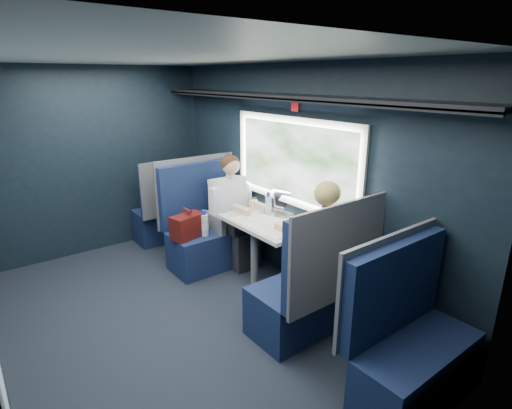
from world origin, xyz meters
TOP-DOWN VIEW (x-y plane):
  - ground at (0.00, 0.00)m, footprint 2.80×4.20m
  - room_shell at (0.02, 0.00)m, footprint 3.00×4.40m
  - table at (1.03, 0.00)m, footprint 0.62×1.00m
  - seat_bay_near at (0.83, 0.87)m, footprint 1.06×0.62m
  - seat_bay_far at (0.85, -0.87)m, footprint 1.04×0.62m
  - seat_row_front at (0.85, 1.80)m, footprint 1.04×0.51m
  - seat_row_back at (0.85, -1.80)m, footprint 1.04×0.51m
  - man at (1.10, 0.70)m, footprint 0.53×0.56m
  - woman at (1.10, -0.71)m, footprint 0.53×0.56m
  - papers at (1.04, -0.06)m, footprint 0.54×0.76m
  - laptop at (1.33, 0.11)m, footprint 0.33×0.38m
  - bottle_small at (1.22, 0.19)m, footprint 0.07×0.07m
  - cup at (1.22, 0.44)m, footprint 0.07×0.07m

SIDE VIEW (x-z plane):
  - ground at x=0.00m, z-range -0.01..0.00m
  - seat_row_front at x=0.85m, z-range -0.17..0.99m
  - seat_row_back at x=0.85m, z-range -0.17..0.99m
  - seat_bay_far at x=0.85m, z-range -0.22..1.04m
  - seat_bay_near at x=0.83m, z-range -0.21..1.05m
  - table at x=1.03m, z-range 0.29..1.03m
  - man at x=1.10m, z-range 0.06..1.38m
  - woman at x=1.10m, z-range 0.07..1.39m
  - papers at x=1.04m, z-range 0.74..0.75m
  - cup at x=1.22m, z-range 0.74..0.83m
  - laptop at x=1.33m, z-range 0.68..0.93m
  - bottle_small at x=1.22m, z-range 0.73..0.96m
  - room_shell at x=0.02m, z-range 0.28..2.68m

